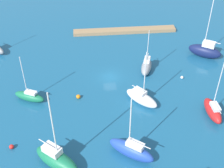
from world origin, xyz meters
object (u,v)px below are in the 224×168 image
object	(u,v)px
sailboat_red_inner_mooring	(213,110)
sailboat_gray_mid_basin	(146,66)
sailboat_green_west_end	(56,159)
sailboat_navy_along_channel	(205,50)
mooring_buoy_red	(12,147)
sailboat_white_lone_south	(141,98)
sailboat_green_by_breakwater	(29,96)
sailboat_blue_east_end	(131,150)
mooring_buoy_white	(182,77)
mooring_buoy_orange	(78,97)
pier_dock	(125,31)

from	to	relation	value
sailboat_red_inner_mooring	sailboat_gray_mid_basin	bearing A→B (deg)	30.73
sailboat_gray_mid_basin	sailboat_green_west_end	distance (m)	28.23
sailboat_navy_along_channel	mooring_buoy_red	size ratio (longest dim) A/B	18.92
mooring_buoy_red	sailboat_white_lone_south	bearing A→B (deg)	-157.87
sailboat_green_by_breakwater	sailboat_white_lone_south	size ratio (longest dim) A/B	0.86
sailboat_blue_east_end	mooring_buoy_white	xyz separation A→B (m)	(-12.99, -18.38, -1.03)
sailboat_white_lone_south	mooring_buoy_white	size ratio (longest dim) A/B	18.07
sailboat_blue_east_end	sailboat_green_west_end	xyz separation A→B (m)	(11.00, 0.73, 0.11)
sailboat_red_inner_mooring	mooring_buoy_white	distance (m)	11.21
mooring_buoy_orange	mooring_buoy_red	world-z (taller)	mooring_buoy_orange
sailboat_blue_east_end	mooring_buoy_red	xyz separation A→B (m)	(18.12, -3.13, -0.97)
sailboat_green_by_breakwater	sailboat_navy_along_channel	world-z (taller)	sailboat_navy_along_channel
sailboat_green_by_breakwater	sailboat_gray_mid_basin	distance (m)	24.02
sailboat_gray_mid_basin	sailboat_navy_along_channel	size ratio (longest dim) A/B	0.69
pier_dock	sailboat_red_inner_mooring	distance (m)	33.61
sailboat_blue_east_end	sailboat_green_west_end	distance (m)	11.03
pier_dock	sailboat_green_by_breakwater	xyz separation A→B (m)	(20.69, 24.64, 0.54)
sailboat_green_by_breakwater	mooring_buoy_red	world-z (taller)	sailboat_green_by_breakwater
sailboat_navy_along_channel	sailboat_blue_east_end	distance (m)	32.92
pier_dock	sailboat_navy_along_channel	bearing A→B (deg)	140.93
sailboat_red_inner_mooring	sailboat_white_lone_south	size ratio (longest dim) A/B	1.08
sailboat_green_by_breakwater	mooring_buoy_orange	xyz separation A→B (m)	(-8.85, 0.29, -0.55)
sailboat_white_lone_south	mooring_buoy_orange	distance (m)	11.62
mooring_buoy_orange	sailboat_green_by_breakwater	bearing A→B (deg)	-1.89
sailboat_blue_east_end	mooring_buoy_red	bearing A→B (deg)	26.68
pier_dock	mooring_buoy_white	size ratio (longest dim) A/B	42.72
pier_dock	sailboat_white_lone_south	world-z (taller)	sailboat_white_lone_south
sailboat_gray_mid_basin	sailboat_navy_along_channel	world-z (taller)	sailboat_navy_along_channel
sailboat_green_by_breakwater	sailboat_gray_mid_basin	world-z (taller)	sailboat_gray_mid_basin
sailboat_white_lone_south	sailboat_red_inner_mooring	bearing A→B (deg)	27.12
sailboat_navy_along_channel	sailboat_green_west_end	world-z (taller)	sailboat_navy_along_channel
sailboat_red_inner_mooring	mooring_buoy_orange	xyz separation A→B (m)	(22.98, -6.77, -0.79)
sailboat_white_lone_south	mooring_buoy_orange	world-z (taller)	sailboat_white_lone_south
sailboat_red_inner_mooring	mooring_buoy_white	world-z (taller)	sailboat_red_inner_mooring
sailboat_green_west_end	sailboat_white_lone_south	bearing A→B (deg)	80.66
sailboat_white_lone_south	pier_dock	bearing A→B (deg)	137.59
pier_dock	sailboat_white_lone_south	bearing A→B (deg)	89.05
mooring_buoy_orange	sailboat_red_inner_mooring	bearing A→B (deg)	163.59
sailboat_navy_along_channel	sailboat_green_west_end	xyz separation A→B (m)	(31.17, 26.74, -0.13)
pier_dock	sailboat_blue_east_end	size ratio (longest dim) A/B	2.33
mooring_buoy_orange	pier_dock	bearing A→B (deg)	-115.40
pier_dock	sailboat_blue_east_end	distance (m)	39.33
sailboat_green_west_end	mooring_buoy_red	xyz separation A→B (m)	(7.12, -3.86, -1.08)
sailboat_navy_along_channel	sailboat_green_west_end	bearing A→B (deg)	74.68
sailboat_green_west_end	mooring_buoy_red	size ratio (longest dim) A/B	18.87
pier_dock	mooring_buoy_orange	bearing A→B (deg)	64.60
pier_dock	sailboat_gray_mid_basin	xyz separation A→B (m)	(-2.25, 17.52, 0.82)
sailboat_blue_east_end	sailboat_white_lone_south	world-z (taller)	sailboat_blue_east_end
sailboat_navy_along_channel	mooring_buoy_red	xyz separation A→B (m)	(38.29, 22.88, -1.21)
sailboat_green_west_end	mooring_buoy_white	size ratio (longest dim) A/B	23.02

